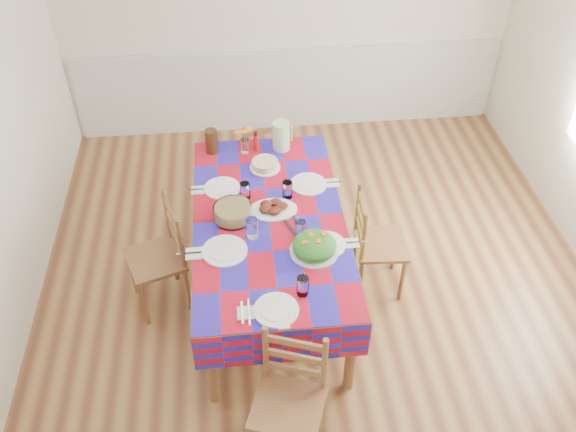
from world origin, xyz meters
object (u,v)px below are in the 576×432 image
at_px(meat_platter, 273,208).
at_px(chair_left, 161,257).
at_px(chair_far, 259,156).
at_px(green_pitcher, 281,136).
at_px(chair_right, 375,244).
at_px(chair_near, 289,401).
at_px(dining_table, 269,227).
at_px(tea_pitcher, 212,141).

height_order(meat_platter, chair_left, chair_left).
distance_m(chair_far, chair_left, 1.52).
distance_m(green_pitcher, chair_right, 1.17).
distance_m(chair_near, chair_far, 2.58).
relative_size(chair_left, chair_right, 1.03).
height_order(green_pitcher, chair_right, green_pitcher).
bearing_deg(dining_table, chair_near, -89.35).
relative_size(meat_platter, chair_right, 0.39).
bearing_deg(chair_right, chair_far, 35.96).
bearing_deg(green_pitcher, chair_far, 110.91).
bearing_deg(chair_far, dining_table, 77.53).
relative_size(dining_table, chair_right, 2.24).
bearing_deg(chair_right, dining_table, 94.06).
bearing_deg(chair_left, green_pitcher, 111.99).
bearing_deg(dining_table, meat_platter, 64.33).
relative_size(dining_table, chair_far, 2.44).
bearing_deg(chair_near, tea_pitcher, 120.33).
xyz_separation_m(meat_platter, chair_left, (-0.86, -0.06, -0.36)).
xyz_separation_m(dining_table, chair_left, (-0.82, 0.01, -0.24)).
relative_size(chair_near, chair_left, 1.00).
xyz_separation_m(green_pitcher, chair_near, (-0.16, -2.15, -0.45)).
height_order(chair_far, chair_right, chair_right).
bearing_deg(chair_far, meat_platter, 79.24).
height_order(chair_near, chair_right, chair_near).
relative_size(dining_table, tea_pitcher, 9.94).
height_order(meat_platter, chair_far, meat_platter).
distance_m(chair_near, chair_left, 1.55).
bearing_deg(green_pitcher, chair_left, -139.43).
height_order(dining_table, chair_near, chair_near).
bearing_deg(chair_near, green_pitcher, 105.36).
bearing_deg(chair_left, tea_pitcher, 135.20).
xyz_separation_m(tea_pitcher, chair_near, (0.41, -2.16, -0.43)).
height_order(dining_table, tea_pitcher, tea_pitcher).
xyz_separation_m(tea_pitcher, chair_left, (-0.42, -0.86, -0.44)).
distance_m(chair_left, chair_right, 1.64).
xyz_separation_m(dining_table, chair_right, (0.82, 0.00, -0.26)).
xyz_separation_m(dining_table, chair_near, (0.01, -1.29, -0.24)).
xyz_separation_m(dining_table, tea_pitcher, (-0.40, 0.87, 0.19)).
height_order(meat_platter, green_pitcher, green_pitcher).
distance_m(green_pitcher, chair_near, 2.21).
distance_m(dining_table, meat_platter, 0.14).
relative_size(tea_pitcher, chair_near, 0.22).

